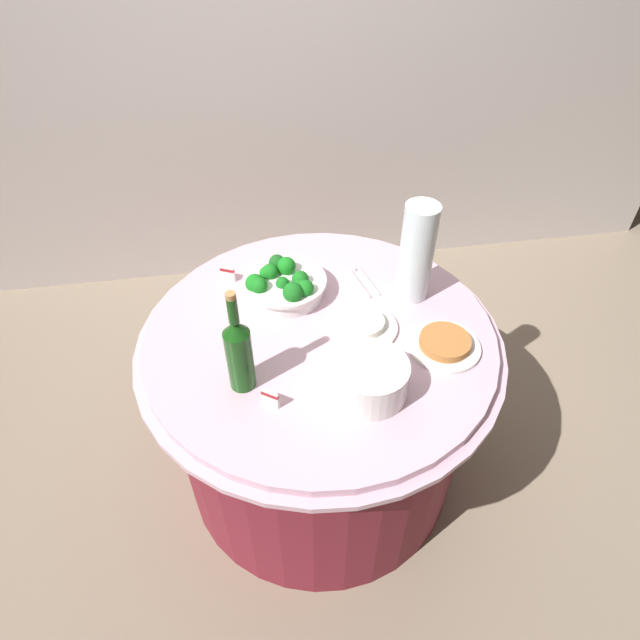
# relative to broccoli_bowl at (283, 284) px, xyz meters

# --- Properties ---
(ground_plane) EXTENTS (6.00, 6.00, 0.00)m
(ground_plane) POSITION_rel_broccoli_bowl_xyz_m (0.09, -0.20, -0.79)
(ground_plane) COLOR gray
(back_wall) EXTENTS (4.40, 0.10, 2.60)m
(back_wall) POSITION_rel_broccoli_bowl_xyz_m (0.09, 1.20, 0.51)
(back_wall) COLOR beige
(back_wall) RESTS_ON ground_plane
(buffet_table) EXTENTS (1.16, 1.16, 0.74)m
(buffet_table) POSITION_rel_broccoli_bowl_xyz_m (0.09, -0.20, -0.41)
(buffet_table) COLOR maroon
(buffet_table) RESTS_ON ground_plane
(broccoli_bowl) EXTENTS (0.28, 0.28, 0.11)m
(broccoli_bowl) POSITION_rel_broccoli_bowl_xyz_m (0.00, 0.00, 0.00)
(broccoli_bowl) COLOR white
(broccoli_bowl) RESTS_ON buffet_table
(plate_stack) EXTENTS (0.21, 0.21, 0.11)m
(plate_stack) POSITION_rel_broccoli_bowl_xyz_m (0.19, -0.46, 0.01)
(plate_stack) COLOR white
(plate_stack) RESTS_ON buffet_table
(wine_bottle) EXTENTS (0.07, 0.07, 0.34)m
(wine_bottle) POSITION_rel_broccoli_bowl_xyz_m (-0.16, -0.37, 0.08)
(wine_bottle) COLOR #174B15
(wine_bottle) RESTS_ON buffet_table
(decorative_fruit_vase) EXTENTS (0.11, 0.11, 0.34)m
(decorative_fruit_vase) POSITION_rel_broccoli_bowl_xyz_m (0.42, -0.06, 0.11)
(decorative_fruit_vase) COLOR silver
(decorative_fruit_vase) RESTS_ON buffet_table
(serving_tongs) EXTENTS (0.08, 0.17, 0.01)m
(serving_tongs) POSITION_rel_broccoli_bowl_xyz_m (0.28, 0.02, -0.04)
(serving_tongs) COLOR silver
(serving_tongs) RESTS_ON buffet_table
(food_plate_peanuts) EXTENTS (0.22, 0.22, 0.04)m
(food_plate_peanuts) POSITION_rel_broccoli_bowl_xyz_m (0.45, -0.33, -0.03)
(food_plate_peanuts) COLOR white
(food_plate_peanuts) RESTS_ON buffet_table
(food_plate_rice) EXTENTS (0.22, 0.22, 0.04)m
(food_plate_rice) POSITION_rel_broccoli_bowl_xyz_m (0.23, -0.20, -0.03)
(food_plate_rice) COLOR white
(food_plate_rice) RESTS_ON buffet_table
(label_placard_front) EXTENTS (0.05, 0.04, 0.05)m
(label_placard_front) POSITION_rel_broccoli_bowl_xyz_m (-0.09, -0.46, -0.02)
(label_placard_front) COLOR white
(label_placard_front) RESTS_ON buffet_table
(label_placard_mid) EXTENTS (0.05, 0.03, 0.05)m
(label_placard_mid) POSITION_rel_broccoli_bowl_xyz_m (-0.18, 0.11, -0.02)
(label_placard_mid) COLOR white
(label_placard_mid) RESTS_ON buffet_table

